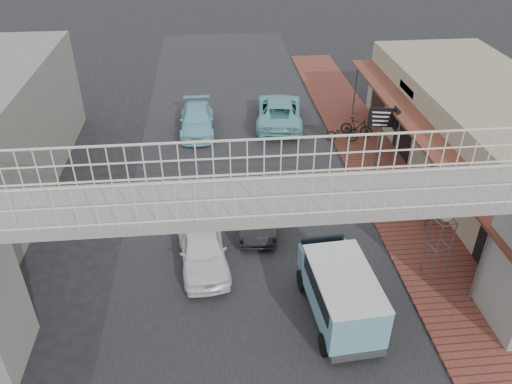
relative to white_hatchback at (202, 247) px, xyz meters
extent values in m
plane|color=black|center=(1.87, 0.21, -0.69)|extent=(120.00, 120.00, 0.00)
cube|color=black|center=(1.87, 0.21, -0.68)|extent=(10.00, 60.00, 0.01)
cube|color=brown|center=(8.37, 3.21, -0.64)|extent=(3.00, 40.00, 0.10)
cube|color=gray|center=(12.87, 4.21, 1.31)|extent=(6.00, 18.00, 4.00)
cube|color=brown|center=(9.57, 4.21, 2.21)|extent=(1.80, 18.00, 0.12)
cube|color=silver|center=(9.92, 7.71, 2.61)|extent=(0.08, 2.60, 0.90)
cube|color=#B21914|center=(9.92, 1.21, 2.61)|extent=(0.08, 2.20, 0.80)
cube|color=gray|center=(1.87, -3.79, 4.43)|extent=(14.00, 2.00, 0.24)
cube|color=beige|center=(1.87, -2.84, 5.10)|extent=(14.00, 0.08, 1.10)
cube|color=beige|center=(1.87, -4.74, 5.10)|extent=(14.00, 0.08, 1.10)
imported|color=white|center=(0.00, 0.00, 0.00)|extent=(2.04, 4.19, 1.38)
imported|color=black|center=(2.15, 2.21, -0.04)|extent=(1.60, 4.04, 1.31)
imported|color=#72C2C6|center=(4.37, 11.58, 0.04)|extent=(3.11, 5.56, 1.47)
imported|color=#7DC9D9|center=(-0.22, 11.02, -0.06)|extent=(1.77, 4.34, 1.26)
cylinder|color=black|center=(3.35, -1.70, -0.33)|extent=(0.29, 0.73, 0.72)
cylinder|color=black|center=(4.94, -1.59, -0.33)|extent=(0.29, 0.73, 0.72)
cylinder|color=black|center=(3.54, -4.45, -0.33)|extent=(0.29, 0.73, 0.72)
cylinder|color=black|center=(5.13, -4.34, -0.33)|extent=(0.29, 0.73, 0.72)
cube|color=#68A4B4|center=(4.26, -3.33, 0.52)|extent=(1.96, 3.39, 1.38)
cube|color=#68A4B4|center=(4.13, -1.44, 0.28)|extent=(1.72, 1.03, 0.92)
cube|color=black|center=(4.26, -3.33, 0.90)|extent=(1.96, 2.78, 0.51)
cube|color=silver|center=(4.26, -3.33, 1.23)|extent=(1.98, 3.39, 0.06)
imported|color=black|center=(7.27, 8.82, -0.15)|extent=(1.76, 0.84, 0.89)
imported|color=black|center=(8.20, 9.37, -0.08)|extent=(1.74, 1.22, 1.03)
cylinder|color=#59595B|center=(7.65, -1.32, 0.57)|extent=(0.04, 0.04, 2.33)
cylinder|color=#59595B|center=(8.18, -1.19, 0.57)|extent=(0.04, 0.04, 2.33)
cylinder|color=#59595B|center=(7.78, -1.86, 0.57)|extent=(0.04, 0.04, 2.33)
cylinder|color=#59595B|center=(8.32, -1.73, 0.57)|extent=(0.04, 0.04, 2.33)
cylinder|color=silver|center=(7.98, -1.52, 2.12)|extent=(0.80, 0.44, 0.75)
cylinder|color=beige|center=(8.02, -1.66, 2.12)|extent=(0.65, 0.18, 0.66)
cylinder|color=beige|center=(7.95, -1.39, 2.12)|extent=(0.65, 0.18, 0.66)
cylinder|color=#59595B|center=(8.25, 6.11, 0.88)|extent=(0.10, 0.10, 2.94)
cube|color=black|center=(8.24, 6.08, 1.95)|extent=(1.21, 0.29, 0.91)
cone|color=black|center=(9.09, 5.92, 1.95)|extent=(0.81, 1.21, 1.12)
cube|color=white|center=(8.19, 6.06, 1.90)|extent=(0.80, 0.16, 0.61)
camera|label=1|loc=(0.57, -14.03, 11.33)|focal=35.00mm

